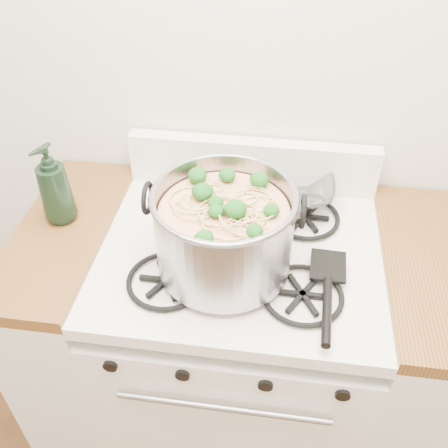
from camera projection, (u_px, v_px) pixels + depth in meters
The scene contains 6 objects.
gas_range at pixel (237, 351), 1.66m from camera, with size 0.76×0.66×0.92m.
counter_left at pixel (90, 329), 1.70m from camera, with size 0.25×0.65×0.92m.
stock_pot at pixel (224, 232), 1.21m from camera, with size 0.38×0.35×0.23m.
spatula at pixel (328, 264), 1.27m from camera, with size 0.29×0.31×0.02m, color black, non-canonical shape.
glass_bowl at pixel (287, 192), 1.49m from camera, with size 0.11×0.11×0.03m, color white.
bottle at pixel (54, 184), 1.35m from camera, with size 0.09×0.09×0.24m, color black.
Camera 1 is at (0.09, 0.28, 1.84)m, focal length 40.00 mm.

